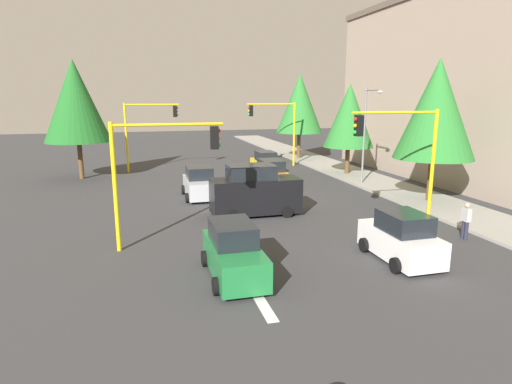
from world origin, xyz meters
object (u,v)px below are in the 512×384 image
Objects in this scene: car_white at (401,239)px; car_silver at (200,184)px; pedestrian_crossing at (466,220)px; traffic_signal_near_left at (402,145)px; tree_opposite_side at (75,101)px; car_yellow at (265,164)px; tree_roadside_mid at (349,116)px; traffic_signal_near_right at (160,159)px; street_lamp_curbside at (367,126)px; tree_roadside_far at (300,104)px; car_green at (234,253)px; tree_roadside_near at (437,109)px; delivery_van_black at (255,192)px; car_orange at (270,174)px; traffic_signal_far_left at (276,122)px; traffic_signal_far_right at (147,123)px.

car_silver is at bearing -154.92° from car_white.
traffic_signal_near_left is at bearing -143.57° from pedestrian_crossing.
car_yellow is (2.17, 14.49, -5.13)m from tree_opposite_side.
traffic_signal_near_left is 14.66m from tree_roadside_mid.
traffic_signal_near_right is 17.70m from street_lamp_curbside.
tree_roadside_far is at bearing 147.74° from traffic_signal_near_right.
traffic_signal_near_right is 5.33m from car_green.
traffic_signal_near_right is 0.77× the size of street_lamp_curbside.
delivery_van_black is at bearing -90.00° from tree_roadside_near.
car_white is at bearing 65.68° from traffic_signal_near_right.
tree_roadside_mid reaches higher than car_yellow.
tree_roadside_far is at bearing 155.14° from car_green.
tree_opposite_side is 13.15m from car_silver.
car_orange is (6.90, 13.51, -5.12)m from tree_opposite_side.
traffic_signal_far_left reaches higher than traffic_signal_near_right.
tree_opposite_side is at bearing -98.53° from car_yellow.
traffic_signal_far_left reaches higher than delivery_van_black.
delivery_van_black is 1.28× the size of car_white.
traffic_signal_near_right reaches higher than car_green.
car_green is (13.47, -12.61, -3.45)m from street_lamp_curbside.
traffic_signal_far_left is 10.00m from car_orange.
car_orange is 2.44× the size of pedestrian_crossing.
tree_roadside_mid reaches higher than delivery_van_black.
street_lamp_curbside is at bearing 77.45° from car_orange.
delivery_van_black is (0.00, -11.04, -4.35)m from tree_roadside_near.
street_lamp_curbside is at bearing 55.16° from traffic_signal_far_right.
tree_roadside_far is 2.29× the size of car_white.
car_yellow is at bearing 161.19° from delivery_van_black.
traffic_signal_near_right is 0.93× the size of traffic_signal_near_left.
delivery_van_black is at bearing -128.79° from pedestrian_crossing.
traffic_signal_far_left is 20.00m from traffic_signal_near_left.
tree_opposite_side reaches higher than delivery_van_black.
delivery_van_black is at bearing -46.50° from tree_roadside_mid.
traffic_signal_near_left is (0.00, 11.36, 0.26)m from traffic_signal_near_right.
tree_roadside_mid reaches higher than car_silver.
car_silver is (4.96, -12.85, -3.95)m from tree_roadside_mid.
traffic_signal_far_right reaches higher than delivery_van_black.
traffic_signal_far_left is at bearing 151.83° from car_yellow.
pedestrian_crossing is at bearing -8.37° from tree_roadside_mid.
tree_roadside_near is at bearing 119.48° from car_green.
pedestrian_crossing is (13.62, 5.06, 0.01)m from car_orange.
traffic_signal_near_left is 1.56× the size of car_yellow.
traffic_signal_near_left is 0.67× the size of tree_roadside_near.
car_white is at bearing 88.56° from car_green.
car_white is 15.15m from car_orange.
tree_opposite_side is (6.00, -20.50, 0.37)m from tree_roadside_far.
tree_opposite_side is at bearing -163.44° from traffic_signal_near_right.
tree_roadside_far reaches higher than car_yellow.
tree_opposite_side is 23.70m from car_green.
car_green is at bearing -43.10° from street_lamp_curbside.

